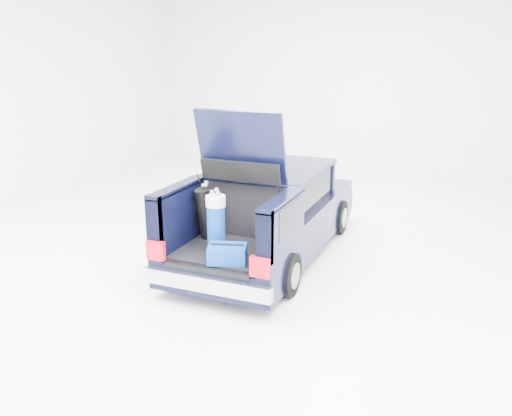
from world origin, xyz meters
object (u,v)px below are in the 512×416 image
at_px(car, 270,213).
at_px(blue_golf_bag, 216,223).
at_px(black_golf_bag, 206,213).
at_px(blue_duffel, 227,254).
at_px(red_suitcase, 270,229).

xyz_separation_m(car, blue_golf_bag, (-0.12, -1.71, 0.33)).
bearing_deg(blue_golf_bag, black_golf_bag, 130.61).
xyz_separation_m(blue_golf_bag, blue_duffel, (0.30, -0.30, -0.28)).
height_order(red_suitcase, blue_golf_bag, blue_golf_bag).
xyz_separation_m(red_suitcase, blue_golf_bag, (-0.60, -0.45, 0.14)).
bearing_deg(blue_duffel, car, 77.62).
relative_size(red_suitcase, blue_duffel, 0.99).
height_order(black_golf_bag, blue_duffel, black_golf_bag).
relative_size(black_golf_bag, blue_golf_bag, 0.95).
bearing_deg(red_suitcase, blue_golf_bag, -165.27).
bearing_deg(black_golf_bag, car, 89.77).
distance_m(red_suitcase, blue_golf_bag, 0.76).
distance_m(car, black_golf_bag, 1.42).
bearing_deg(black_golf_bag, red_suitcase, 22.67).
bearing_deg(black_golf_bag, blue_golf_bag, -27.07).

